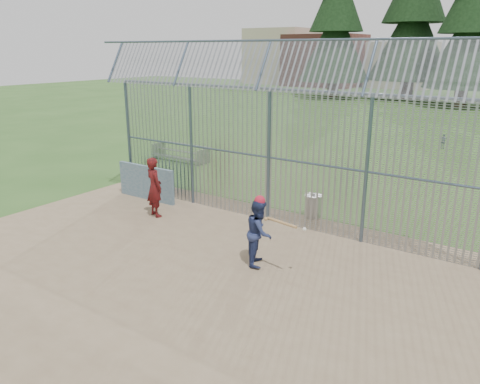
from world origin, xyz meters
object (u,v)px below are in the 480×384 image
Objects in this scene: onlooker at (154,187)px; trash_can at (313,206)px; batter at (259,232)px; bleacher at (181,152)px; dugout_wall at (146,182)px.

trash_can is at bearing -127.21° from onlooker.
batter is at bearing -173.43° from onlooker.
batter is 4.67m from onlooker.
onlooker is 7.78m from bleacher.
batter reaches higher than bleacher.
onlooker reaches higher than bleacher.
bleacher is (-3.05, 5.23, -0.21)m from dugout_wall.
trash_can is (4.16, 2.71, -0.58)m from onlooker.
bleacher is at bearing 157.50° from trash_can.
dugout_wall is 3.05× the size of trash_can.
batter reaches higher than dugout_wall.
trash_can is (-0.39, 3.77, -0.46)m from batter.
onlooker reaches higher than dugout_wall.
dugout_wall is 1.86m from onlooker.
trash_can is at bearing -22.50° from bleacher.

